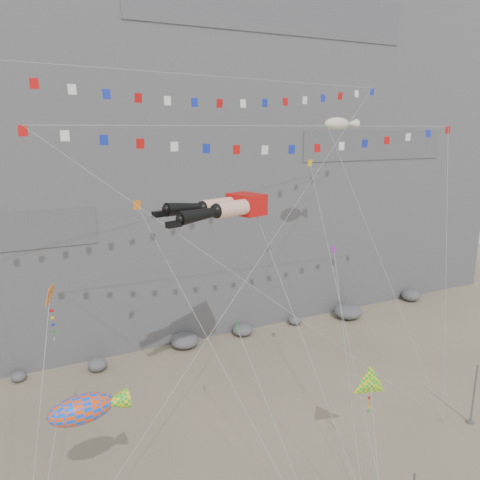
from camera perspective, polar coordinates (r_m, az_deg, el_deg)
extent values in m
plane|color=gray|center=(31.59, 4.39, -25.31)|extent=(120.00, 120.00, 0.00)
cube|color=slate|center=(54.93, -12.87, 18.60)|extent=(80.00, 28.00, 50.00)
cylinder|color=slate|center=(36.97, 26.62, -16.47)|extent=(0.12, 0.12, 4.38)
cube|color=red|center=(29.84, 0.80, 4.40)|extent=(2.20, 2.60, 1.31)
cylinder|color=#F2AF97|center=(28.09, -1.10, 3.83)|extent=(2.41, 1.59, 0.97)
sphere|color=black|center=(27.37, -2.84, 3.56)|extent=(0.89, 0.89, 0.89)
cone|color=black|center=(26.57, -5.00, 3.06)|extent=(2.77, 1.56, 0.90)
cube|color=black|center=(25.60, -8.10, 1.90)|extent=(0.93, 0.62, 0.32)
cylinder|color=#F2AF97|center=(29.06, -2.83, 4.14)|extent=(2.41, 1.59, 0.97)
sphere|color=black|center=(28.37, -4.55, 3.89)|extent=(0.89, 0.89, 0.89)
cone|color=black|center=(27.57, -6.69, 3.82)|extent=(2.79, 1.57, 0.97)
cube|color=black|center=(26.60, -9.75, 3.16)|extent=(0.93, 0.62, 0.32)
cylinder|color=gray|center=(26.98, 7.93, -13.57)|extent=(0.03, 0.03, 19.88)
cylinder|color=gray|center=(24.46, -13.65, -6.57)|extent=(0.03, 0.03, 30.09)
cylinder|color=gray|center=(32.06, 15.06, -4.78)|extent=(0.03, 0.03, 23.11)
cube|color=slate|center=(37.52, 23.59, -19.48)|extent=(0.16, 0.16, 0.10)
cylinder|color=gray|center=(24.70, -23.52, -21.63)|extent=(0.03, 0.03, 13.27)
cylinder|color=gray|center=(27.68, 16.44, -25.21)|extent=(0.03, 0.03, 9.13)
cylinder|color=gray|center=(36.14, 17.51, -2.71)|extent=(0.03, 0.03, 23.06)
cube|color=slate|center=(37.36, 23.64, -19.63)|extent=(0.16, 0.16, 0.10)
cylinder|color=gray|center=(26.68, -3.05, -13.57)|extent=(0.03, 0.03, 20.00)
cylinder|color=gray|center=(30.43, 12.90, -14.33)|extent=(0.03, 0.03, 16.19)
cylinder|color=gray|center=(26.39, 4.54, -22.05)|extent=(0.03, 0.03, 11.68)
cylinder|color=gray|center=(31.48, 12.13, -7.61)|extent=(0.03, 0.03, 23.16)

